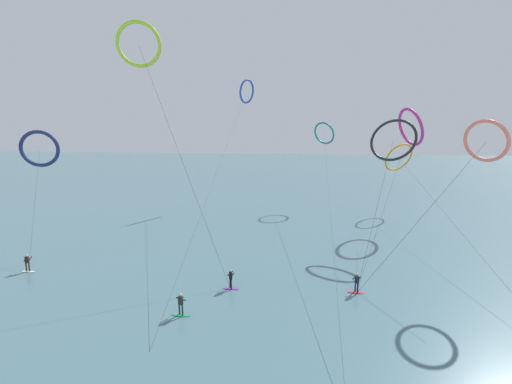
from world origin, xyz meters
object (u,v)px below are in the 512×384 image
object	(u,v)px
kite_teal	(324,133)
kite_cobalt	(247,92)
surfer_emerald	(181,306)
kite_charcoal	(393,140)
surfer_violet	(231,280)
kite_navy	(40,149)
kite_coral	(486,141)
kite_amber	(399,158)
kite_magenta	(411,127)
surfer_ivory	(28,264)
surfer_crimson	(357,284)
kite_lime	(139,45)

from	to	relation	value
kite_teal	kite_cobalt	xyz separation A→B (m)	(-14.14, 2.96, 7.60)
surfer_emerald	kite_charcoal	xyz separation A→B (m)	(18.58, 20.05, 11.35)
surfer_violet	kite_navy	distance (m)	29.78
kite_coral	kite_amber	bearing A→B (deg)	-38.88
kite_coral	surfer_emerald	bearing A→B (deg)	73.62
kite_magenta	kite_teal	world-z (taller)	kite_magenta
surfer_ivory	kite_amber	world-z (taller)	kite_amber
kite_charcoal	kite_cobalt	distance (m)	32.42
surfer_crimson	kite_lime	world-z (taller)	kite_lime
surfer_crimson	kite_teal	distance (m)	37.13
surfer_crimson	kite_magenta	distance (m)	28.74
kite_magenta	kite_lime	size ratio (longest dim) A/B	1.15
surfer_emerald	kite_lime	size ratio (longest dim) A/B	0.07
surfer_ivory	surfer_violet	size ratio (longest dim) A/B	1.00
surfer_crimson	surfer_emerald	bearing A→B (deg)	78.66
kite_coral	kite_magenta	distance (m)	19.35
surfer_crimson	kite_cobalt	size ratio (longest dim) A/B	0.03
surfer_crimson	kite_navy	bearing A→B (deg)	39.63
surfer_crimson	kite_cobalt	xyz separation A→B (m)	(-15.21, 38.07, 19.63)
kite_charcoal	kite_teal	world-z (taller)	kite_teal
surfer_violet	surfer_ivory	bearing A→B (deg)	58.32
kite_charcoal	kite_teal	size ratio (longest dim) A/B	0.34
kite_navy	surfer_crimson	bearing A→B (deg)	143.55
kite_navy	kite_teal	size ratio (longest dim) A/B	0.26
kite_magenta	surfer_ivory	bearing A→B (deg)	104.31
kite_cobalt	surfer_emerald	bearing A→B (deg)	27.82
kite_amber	kite_magenta	world-z (taller)	kite_magenta
kite_coral	kite_cobalt	world-z (taller)	kite_cobalt
surfer_crimson	surfer_violet	bearing A→B (deg)	59.74
surfer_ivory	kite_coral	bearing A→B (deg)	-179.94
kite_cobalt	kite_charcoal	bearing A→B (deg)	66.50
surfer_ivory	kite_cobalt	world-z (taller)	kite_cobalt
surfer_emerald	kite_amber	xyz separation A→B (m)	(23.59, 36.56, 8.21)
surfer_emerald	kite_lime	distance (m)	23.69
surfer_crimson	kite_lime	distance (m)	28.77
surfer_crimson	kite_navy	world-z (taller)	kite_navy
surfer_ivory	kite_charcoal	distance (m)	40.02
surfer_ivory	kite_charcoal	size ratio (longest dim) A/B	0.10
kite_magenta	kite_charcoal	world-z (taller)	kite_magenta
surfer_violet	surfer_emerald	xyz separation A→B (m)	(-2.63, -4.73, 0.00)
kite_navy	kite_magenta	xyz separation A→B (m)	(45.89, 13.10, 2.66)
kite_navy	kite_magenta	bearing A→B (deg)	175.84
kite_coral	kite_amber	xyz separation A→B (m)	(-0.00, 26.78, -3.28)
kite_navy	kite_lime	bearing A→B (deg)	140.05
kite_magenta	kite_navy	bearing A→B (deg)	89.95
kite_teal	kite_cobalt	size ratio (longest dim) A/B	1.02
kite_lime	kite_cobalt	bearing A→B (deg)	-112.90
kite_navy	kite_cobalt	world-z (taller)	kite_cobalt
kite_cobalt	surfer_ivory	bearing A→B (deg)	3.49
kite_amber	kite_charcoal	distance (m)	17.53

